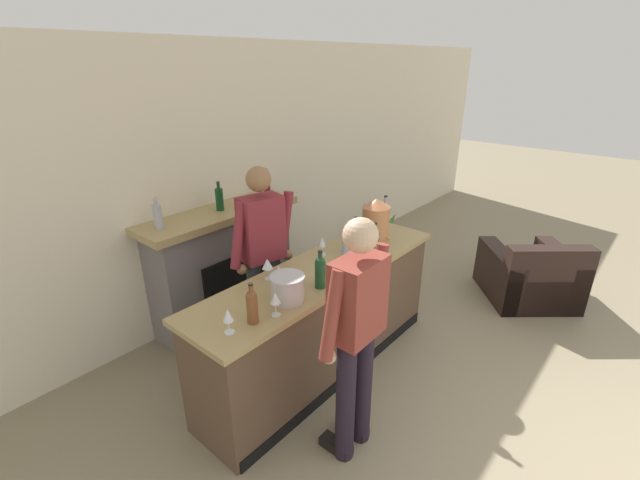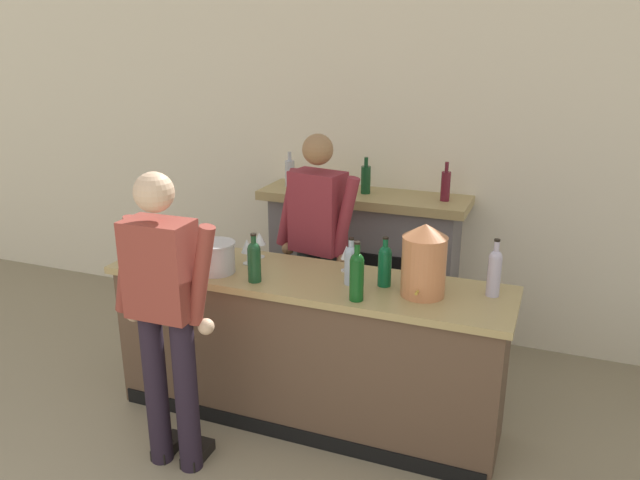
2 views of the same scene
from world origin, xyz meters
The scene contains 20 objects.
wall_back_panel centered at (0.00, 4.48, 1.38)m, with size 12.00×0.07×2.75m.
bar_counter centered at (-0.11, 2.92, 0.50)m, with size 2.51×0.65×0.99m.
fireplace_stone centered at (-0.15, 4.22, 0.61)m, with size 1.64×0.52×1.50m.
armchair_black centered at (2.32, 1.89, 0.27)m, with size 1.28×1.27×0.78m.
potted_plant_corner centered at (2.42, 3.85, 0.23)m, with size 0.41×0.45×0.68m.
person_customer centered at (-0.64, 2.20, 0.96)m, with size 0.66×0.31×1.74m.
person_bartender centered at (-0.26, 3.48, 0.98)m, with size 0.65×0.36×1.77m.
copper_dispenser centered at (0.61, 2.90, 1.20)m, with size 0.25×0.29×0.42m.
ice_bucket_steel centered at (-0.66, 2.79, 1.08)m, with size 0.25×0.25×0.19m.
wine_bottle_chardonnay_pale centered at (0.18, 2.91, 1.12)m, with size 0.08×0.08×0.29m.
wine_bottle_riesling_slim centered at (-0.37, 2.74, 1.12)m, with size 0.08×0.08×0.30m.
wine_bottle_port_short centered at (0.29, 2.70, 1.14)m, with size 0.08×0.08×0.34m.
wine_bottle_burgundy_dark centered at (0.98, 3.04, 1.14)m, with size 0.08×0.08×0.34m.
wine_bottle_cabernet_heavy centered at (-1.00, 2.76, 1.12)m, with size 0.07×0.07×0.29m.
wine_bottle_rose_blush centered at (0.37, 2.96, 1.12)m, with size 0.08×0.08×0.30m.
wine_glass_front_left centered at (-1.17, 2.79, 1.11)m, with size 0.07×0.07×0.17m.
wine_glass_near_bucket centered at (-0.55, 2.99, 1.10)m, with size 0.08×0.08×0.17m.
wine_glass_by_dispenser centered at (-0.85, 2.71, 1.11)m, with size 0.07×0.07×0.17m.
wine_glass_front_right centered at (-0.53, 3.13, 1.11)m, with size 0.08×0.08×0.17m.
wine_glass_mid_counter centered at (0.09, 3.10, 1.10)m, with size 0.07×0.07×0.17m.
Camera 1 is at (-2.50, 0.91, 2.56)m, focal length 24.00 mm.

